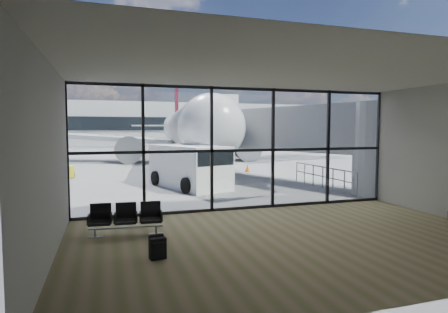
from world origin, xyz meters
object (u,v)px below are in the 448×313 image
seating_row (126,217)px  service_van (190,166)px  backpack (158,248)px  belt_loader (38,161)px  mobile_stairs (56,169)px  airliner (186,129)px

seating_row → service_van: (3.59, 7.92, 0.61)m
backpack → belt_loader: size_ratio=0.14×
backpack → belt_loader: 23.77m
seating_row → mobile_stairs: bearing=108.7°
backpack → service_van: bearing=64.7°
backpack → airliner: airliner is taller
seating_row → backpack: seating_row is taller
backpack → airliner: (6.64, 28.47, 2.76)m
airliner → belt_loader: 14.03m
belt_loader → mobile_stairs: mobile_stairs is taller
seating_row → mobile_stairs: 14.94m
seating_row → backpack: (0.58, -2.31, -0.23)m
seating_row → mobile_stairs: (-3.51, 14.52, -0.00)m
seating_row → mobile_stairs: mobile_stairs is taller
backpack → mobile_stairs: mobile_stairs is taller
seating_row → airliner: bearing=79.6°
seating_row → airliner: (7.23, 26.16, 2.53)m
seating_row → service_van: bearing=70.7°
belt_loader → mobile_stairs: 6.46m
seating_row → service_van: service_van is taller
belt_loader → airliner: bearing=30.9°
backpack → belt_loader: bearing=95.8°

